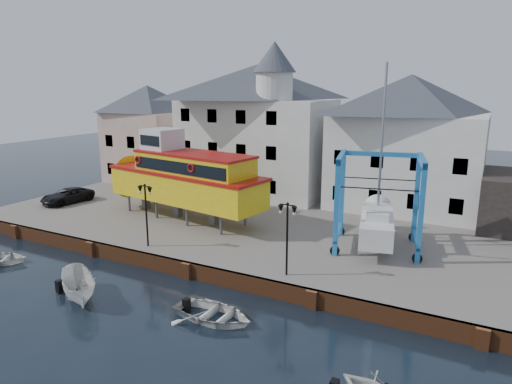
% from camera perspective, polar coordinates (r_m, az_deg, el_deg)
% --- Properties ---
extents(ground, '(140.00, 140.00, 0.00)m').
position_cam_1_polar(ground, '(28.28, -8.60, -10.62)').
color(ground, '#17212D').
rests_on(ground, ground).
extents(hardstanding, '(44.00, 22.00, 1.00)m').
position_cam_1_polar(hardstanding, '(36.93, 1.53, -3.85)').
color(hardstanding, slate).
rests_on(hardstanding, ground).
extents(quay_wall, '(44.00, 0.47, 1.00)m').
position_cam_1_polar(quay_wall, '(28.16, -8.51, -9.62)').
color(quay_wall, brown).
rests_on(quay_wall, ground).
extents(building_pink, '(8.00, 7.00, 10.30)m').
position_cam_1_polar(building_pink, '(51.48, -13.19, 7.12)').
color(building_pink, tan).
rests_on(building_pink, hardstanding).
extents(building_white_main, '(14.00, 8.30, 14.00)m').
position_cam_1_polar(building_white_main, '(44.26, 0.18, 8.06)').
color(building_white_main, silver).
rests_on(building_white_main, hardstanding).
extents(building_white_right, '(12.00, 8.00, 11.20)m').
position_cam_1_polar(building_white_right, '(40.47, 18.36, 5.83)').
color(building_white_right, silver).
rests_on(building_white_right, hardstanding).
extents(lamp_post_left, '(1.12, 0.32, 4.20)m').
position_cam_1_polar(lamp_post_left, '(30.23, -13.65, -0.90)').
color(lamp_post_left, black).
rests_on(lamp_post_left, hardstanding).
extents(lamp_post_right, '(1.12, 0.32, 4.20)m').
position_cam_1_polar(lamp_post_right, '(24.93, 3.94, -3.57)').
color(lamp_post_right, black).
rests_on(lamp_post_right, hardstanding).
extents(tour_boat, '(16.39, 6.33, 6.96)m').
position_cam_1_polar(tour_boat, '(36.67, -9.88, 1.93)').
color(tour_boat, '#59595E').
rests_on(tour_boat, hardstanding).
extents(travel_lift, '(6.26, 8.00, 11.72)m').
position_cam_1_polar(travel_lift, '(31.02, 14.92, -2.92)').
color(travel_lift, '#1C629D').
rests_on(travel_lift, hardstanding).
extents(van, '(2.71, 4.88, 1.29)m').
position_cam_1_polar(van, '(44.28, -22.52, -0.44)').
color(van, black).
rests_on(van, hardstanding).
extents(motorboat_a, '(4.49, 3.79, 1.67)m').
position_cam_1_polar(motorboat_a, '(27.28, -21.10, -12.35)').
color(motorboat_a, silver).
rests_on(motorboat_a, ground).
extents(motorboat_b, '(4.33, 3.13, 0.88)m').
position_cam_1_polar(motorboat_b, '(23.65, -5.40, -15.57)').
color(motorboat_b, silver).
rests_on(motorboat_b, ground).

